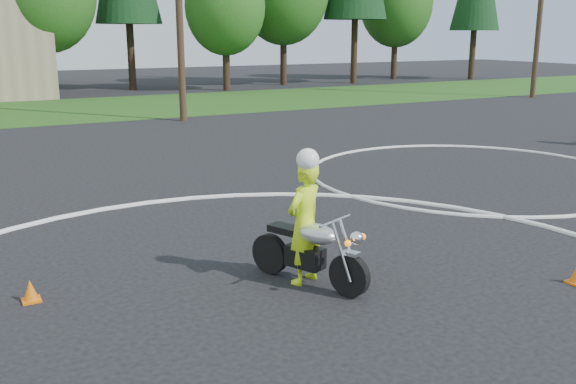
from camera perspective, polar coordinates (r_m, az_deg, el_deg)
name	(u,v)px	position (r m, az deg, el deg)	size (l,w,h in m)	color
grass_strip	(32,112)	(31.12, -21.78, 6.64)	(120.00, 10.00, 0.02)	#1E4714
course_markings	(361,253)	(10.47, 6.53, -5.38)	(19.05, 19.05, 0.12)	silver
primary_motorcycle	(310,250)	(8.99, 2.00, -5.22)	(0.96, 1.88, 1.05)	black
rider_primary_grp	(305,219)	(8.96, 1.50, -2.40)	(0.76, 0.64, 1.94)	#D1FF1A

